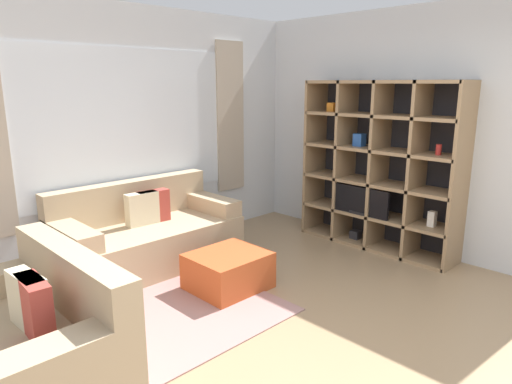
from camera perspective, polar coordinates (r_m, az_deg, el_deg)
The scene contains 8 objects.
ground_plane at distance 3.40m, azimuth 15.52°, elevation -20.67°, with size 16.00×16.00×0.00m, color #9E7F5B.
wall_back at distance 5.21m, azimuth -15.69°, elevation 7.17°, with size 5.82×0.11×2.70m.
wall_right at distance 5.69m, azimuth 14.50°, elevation 7.66°, with size 0.07×4.37×2.70m, color silver.
area_rug at distance 4.06m, azimuth -14.35°, elevation -14.51°, with size 2.08×1.85×0.01m, color gray.
shelving_unit at distance 5.42m, azimuth 15.21°, elevation 3.03°, with size 0.44×1.88×1.91m.
couch_main at distance 4.95m, azimuth -13.45°, elevation -5.37°, with size 1.86×0.90×0.86m.
couch_side at distance 3.26m, azimuth -26.62°, elevation -16.66°, with size 0.90×1.46×0.86m.
ottoman at distance 4.33m, azimuth -3.49°, elevation -9.82°, with size 0.68×0.59×0.35m.
Camera 1 is at (-2.50, -1.33, 1.88)m, focal length 32.00 mm.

